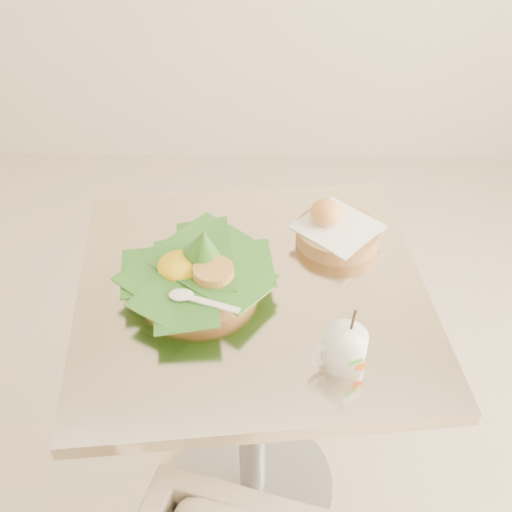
{
  "coord_description": "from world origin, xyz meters",
  "views": [
    {
      "loc": [
        0.14,
        -0.92,
        1.63
      ],
      "look_at": [
        0.12,
        0.05,
        0.82
      ],
      "focal_mm": 45.0,
      "sensor_mm": 36.0,
      "label": 1
    }
  ],
  "objects_px": {
    "cafe_table": "(252,359)",
    "rice_basket": "(198,269)",
    "coffee_mug": "(343,348)",
    "bread_basket": "(336,230)"
  },
  "relations": [
    {
      "from": "coffee_mug",
      "to": "rice_basket",
      "type": "bearing_deg",
      "value": 143.89
    },
    {
      "from": "cafe_table",
      "to": "rice_basket",
      "type": "relative_size",
      "value": 2.58
    },
    {
      "from": "rice_basket",
      "to": "bread_basket",
      "type": "bearing_deg",
      "value": 28.0
    },
    {
      "from": "cafe_table",
      "to": "bread_basket",
      "type": "bearing_deg",
      "value": 41.05
    },
    {
      "from": "coffee_mug",
      "to": "cafe_table",
      "type": "bearing_deg",
      "value": 130.18
    },
    {
      "from": "cafe_table",
      "to": "rice_basket",
      "type": "bearing_deg",
      "value": 178.32
    },
    {
      "from": "bread_basket",
      "to": "coffee_mug",
      "type": "distance_m",
      "value": 0.35
    },
    {
      "from": "cafe_table",
      "to": "coffee_mug",
      "type": "relative_size",
      "value": 5.71
    },
    {
      "from": "rice_basket",
      "to": "bread_basket",
      "type": "xyz_separation_m",
      "value": [
        0.29,
        0.15,
        -0.01
      ]
    },
    {
      "from": "cafe_table",
      "to": "rice_basket",
      "type": "height_order",
      "value": "rice_basket"
    }
  ]
}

